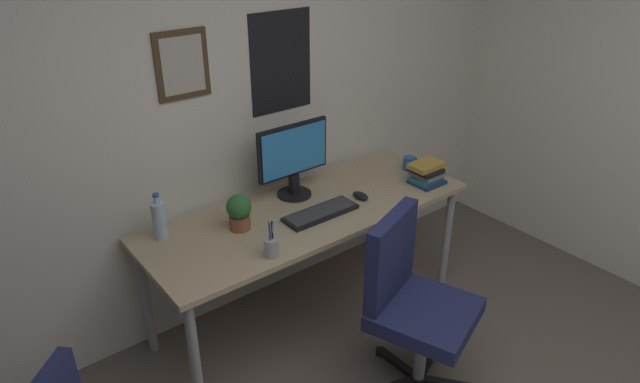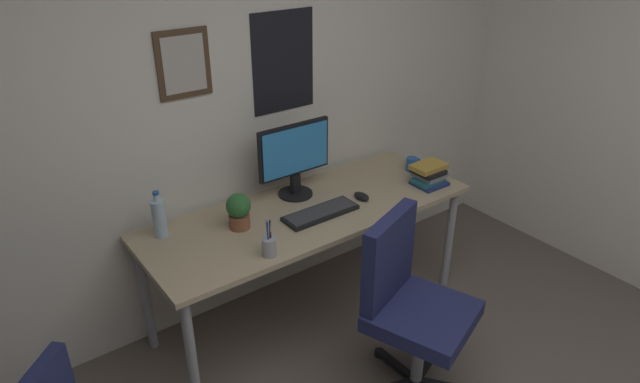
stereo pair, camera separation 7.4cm
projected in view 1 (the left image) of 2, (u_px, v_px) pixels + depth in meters
name	position (u px, v px, depth m)	size (l,w,h in m)	color
wall_back	(225.00, 99.00, 2.99)	(4.40, 0.10, 2.60)	silver
desk	(309.00, 220.00, 3.12)	(1.89, 0.70, 0.73)	tan
office_chair	(411.00, 298.00, 2.70)	(0.59, 0.60, 0.95)	#1E234C
monitor	(293.00, 157.00, 3.13)	(0.46, 0.20, 0.43)	black
keyboard	(321.00, 213.00, 3.02)	(0.43, 0.15, 0.03)	black
computer_mouse	(360.00, 196.00, 3.19)	(0.06, 0.11, 0.04)	black
water_bottle	(159.00, 220.00, 2.77)	(0.07, 0.07, 0.25)	silver
coffee_mug_near	(409.00, 163.00, 3.54)	(0.11, 0.07, 0.09)	#2659B2
potted_plant	(239.00, 211.00, 2.85)	(0.13, 0.13, 0.20)	brown
pen_cup	(271.00, 246.00, 2.64)	(0.07, 0.07, 0.20)	#9EA0A5
book_stack_left	(427.00, 173.00, 3.35)	(0.21, 0.18, 0.13)	navy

